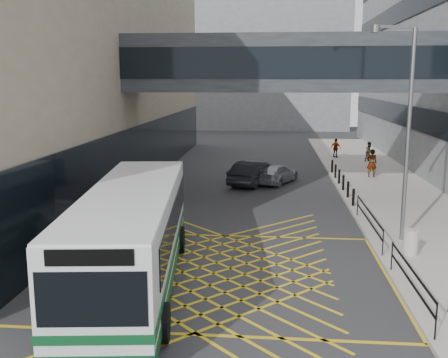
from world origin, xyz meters
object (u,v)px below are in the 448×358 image
(pedestrian_b, at_px, (369,152))
(street_lamp, at_px, (405,122))
(car_silver, at_px, (276,173))
(pedestrian_c, at_px, (336,148))
(litter_bin, at_px, (411,242))
(pedestrian_a, at_px, (372,163))
(bus, at_px, (133,234))
(car_dark, at_px, (254,173))
(car_white, at_px, (123,216))

(pedestrian_b, bearing_deg, street_lamp, -128.14)
(car_silver, height_order, pedestrian_c, pedestrian_c)
(car_silver, distance_m, pedestrian_c, 12.08)
(street_lamp, xyz_separation_m, pedestrian_c, (0.19, 23.46, -4.05))
(street_lamp, relative_size, pedestrian_c, 5.35)
(litter_bin, xyz_separation_m, pedestrian_a, (1.48, 16.25, 0.47))
(bus, height_order, pedestrian_b, bus)
(street_lamp, bearing_deg, car_dark, 98.37)
(litter_bin, xyz_separation_m, pedestrian_b, (2.60, 23.39, 0.30))
(litter_bin, height_order, pedestrian_a, pedestrian_a)
(litter_bin, distance_m, pedestrian_c, 25.31)
(pedestrian_b, bearing_deg, litter_bin, -127.48)
(car_white, relative_size, car_silver, 1.18)
(pedestrian_b, bearing_deg, pedestrian_c, 110.91)
(litter_bin, distance_m, pedestrian_b, 23.54)
(car_white, relative_size, street_lamp, 0.58)
(pedestrian_b, relative_size, pedestrian_c, 0.98)
(bus, relative_size, car_white, 2.40)
(pedestrian_a, bearing_deg, pedestrian_b, -98.12)
(bus, height_order, car_dark, bus)
(bus, relative_size, street_lamp, 1.39)
(car_silver, distance_m, street_lamp, 14.12)
(street_lamp, bearing_deg, pedestrian_a, 64.32)
(street_lamp, distance_m, pedestrian_b, 22.09)
(pedestrian_a, relative_size, pedestrian_c, 1.19)
(car_white, distance_m, litter_bin, 11.93)
(car_silver, relative_size, pedestrian_b, 2.68)
(pedestrian_a, xyz_separation_m, pedestrian_b, (1.12, 7.14, -0.17))
(bus, xyz_separation_m, pedestrian_c, (9.84, 28.77, -0.78))
(street_lamp, height_order, pedestrian_c, street_lamp)
(car_white, bearing_deg, car_silver, -98.72)
(car_silver, xyz_separation_m, pedestrian_b, (7.55, 9.04, 0.29))
(bus, xyz_separation_m, street_lamp, (9.65, 5.31, 3.27))
(pedestrian_b, distance_m, pedestrian_c, 3.11)
(car_dark, distance_m, pedestrian_c, 13.27)
(bus, xyz_separation_m, car_dark, (3.32, 17.21, -0.96))
(pedestrian_a, bearing_deg, car_dark, 18.40)
(street_lamp, distance_m, pedestrian_c, 23.81)
(car_dark, relative_size, litter_bin, 5.20)
(car_dark, height_order, street_lamp, street_lamp)
(car_silver, xyz_separation_m, pedestrian_a, (6.43, 1.90, 0.46))
(bus, distance_m, car_white, 6.10)
(bus, relative_size, pedestrian_b, 7.54)
(pedestrian_a, bearing_deg, car_silver, 17.20)
(litter_bin, bearing_deg, pedestrian_b, 83.66)
(street_lamp, xyz_separation_m, pedestrian_b, (2.65, 21.55, -4.07))
(car_dark, distance_m, pedestrian_b, 13.17)
(bus, relative_size, litter_bin, 12.30)
(bus, xyz_separation_m, car_white, (-2.02, 5.68, -0.96))
(car_white, xyz_separation_m, street_lamp, (11.67, -0.37, 4.23))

